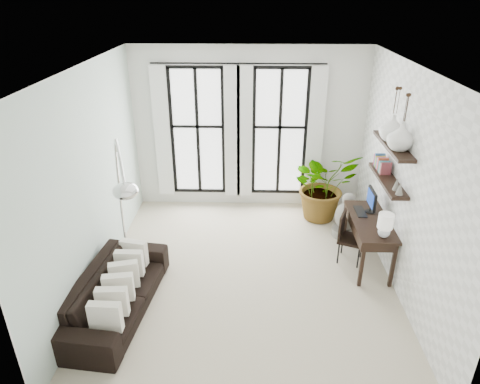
{
  "coord_description": "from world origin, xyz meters",
  "views": [
    {
      "loc": [
        0.05,
        -5.54,
        4.13
      ],
      "look_at": [
        -0.11,
        0.3,
        1.31
      ],
      "focal_mm": 32.0,
      "sensor_mm": 36.0,
      "label": 1
    }
  ],
  "objects_px": {
    "arc_lamp": "(120,177)",
    "desk": "(370,225)",
    "sofa": "(116,292)",
    "plant": "(323,185)",
    "desk_chair": "(347,234)",
    "buddha": "(347,218)"
  },
  "relations": [
    {
      "from": "sofa",
      "to": "desk_chair",
      "type": "xyz_separation_m",
      "value": [
        3.44,
        1.34,
        0.17
      ]
    },
    {
      "from": "desk_chair",
      "to": "arc_lamp",
      "type": "height_order",
      "value": "arc_lamp"
    },
    {
      "from": "sofa",
      "to": "desk",
      "type": "relative_size",
      "value": 1.6
    },
    {
      "from": "desk",
      "to": "buddha",
      "type": "distance_m",
      "value": 0.99
    },
    {
      "from": "arc_lamp",
      "to": "desk",
      "type": "bearing_deg",
      "value": 11.05
    },
    {
      "from": "desk",
      "to": "desk_chair",
      "type": "height_order",
      "value": "desk"
    },
    {
      "from": "buddha",
      "to": "desk_chair",
      "type": "bearing_deg",
      "value": -101.24
    },
    {
      "from": "sofa",
      "to": "plant",
      "type": "relative_size",
      "value": 1.58
    },
    {
      "from": "plant",
      "to": "desk",
      "type": "distance_m",
      "value": 1.68
    },
    {
      "from": "sofa",
      "to": "desk_chair",
      "type": "bearing_deg",
      "value": -62.18
    },
    {
      "from": "buddha",
      "to": "arc_lamp",
      "type": "bearing_deg",
      "value": -155.24
    },
    {
      "from": "plant",
      "to": "desk_chair",
      "type": "bearing_deg",
      "value": -82.35
    },
    {
      "from": "buddha",
      "to": "desk",
      "type": "bearing_deg",
      "value": -80.06
    },
    {
      "from": "sofa",
      "to": "plant",
      "type": "height_order",
      "value": "plant"
    },
    {
      "from": "sofa",
      "to": "plant",
      "type": "bearing_deg",
      "value": -42.61
    },
    {
      "from": "buddha",
      "to": "plant",
      "type": "bearing_deg",
      "value": 116.44
    },
    {
      "from": "arc_lamp",
      "to": "buddha",
      "type": "height_order",
      "value": "arc_lamp"
    },
    {
      "from": "sofa",
      "to": "arc_lamp",
      "type": "bearing_deg",
      "value": -5.18
    },
    {
      "from": "desk_chair",
      "to": "buddha",
      "type": "bearing_deg",
      "value": 100.75
    },
    {
      "from": "desk_chair",
      "to": "buddha",
      "type": "relative_size",
      "value": 1.0
    },
    {
      "from": "plant",
      "to": "arc_lamp",
      "type": "relative_size",
      "value": 0.58
    },
    {
      "from": "desk",
      "to": "desk_chair",
      "type": "bearing_deg",
      "value": 156.81
    }
  ]
}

